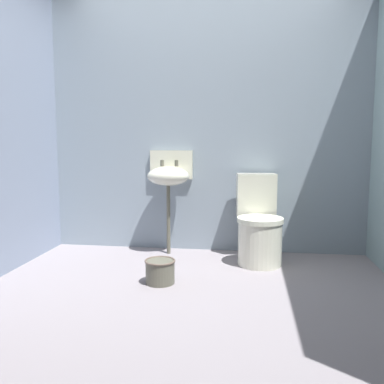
% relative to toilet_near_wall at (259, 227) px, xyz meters
% --- Properties ---
extents(ground_plane, '(3.47, 3.00, 0.08)m').
position_rel_toilet_near_wall_xyz_m(ground_plane, '(-0.51, -0.95, -0.36)').
color(ground_plane, gray).
extents(wall_back, '(3.47, 0.10, 2.46)m').
position_rel_toilet_near_wall_xyz_m(wall_back, '(-0.51, 0.40, 0.91)').
color(wall_back, '#8A9AA8').
rests_on(wall_back, ground).
extents(toilet_near_wall, '(0.45, 0.63, 0.78)m').
position_rel_toilet_near_wall_xyz_m(toilet_near_wall, '(0.00, 0.00, 0.00)').
color(toilet_near_wall, silver).
rests_on(toilet_near_wall, ground).
extents(sink, '(0.42, 0.35, 0.99)m').
position_rel_toilet_near_wall_xyz_m(sink, '(-0.85, 0.19, 0.43)').
color(sink, '#5E5C4D').
rests_on(sink, ground).
extents(bucket, '(0.24, 0.24, 0.18)m').
position_rel_toilet_near_wall_xyz_m(bucket, '(-0.75, -0.67, -0.23)').
color(bucket, '#5E5C4D').
rests_on(bucket, ground).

